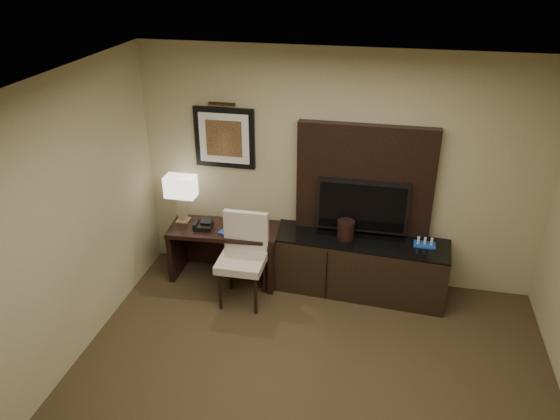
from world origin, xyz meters
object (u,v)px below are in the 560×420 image
(tv, at_px, (362,206))
(water_bottle, at_px, (254,223))
(desk_chair, at_px, (242,261))
(table_lamp, at_px, (182,199))
(minibar_tray, at_px, (425,242))
(credenza, at_px, (358,265))
(desk_phone, at_px, (203,224))
(ice_bucket, at_px, (346,230))
(desk, at_px, (225,253))

(tv, height_order, water_bottle, tv)
(desk_chair, relative_size, table_lamp, 1.79)
(tv, height_order, minibar_tray, tv)
(credenza, bearing_deg, desk_phone, -172.79)
(credenza, xyz_separation_m, desk_phone, (-1.79, -0.11, 0.39))
(water_bottle, bearing_deg, ice_bucket, 1.67)
(desk_chair, height_order, table_lamp, table_lamp)
(water_bottle, relative_size, minibar_tray, 0.79)
(tv, bearing_deg, desk, -173.02)
(desk, height_order, minibar_tray, minibar_tray)
(water_bottle, bearing_deg, credenza, 1.60)
(tv, bearing_deg, table_lamp, -176.57)
(ice_bucket, distance_m, minibar_tray, 0.86)
(desk, xyz_separation_m, credenza, (1.56, 0.05, -0.00))
(minibar_tray, bearing_deg, desk_chair, -165.99)
(desk, xyz_separation_m, tv, (1.55, 0.19, 0.68))
(desk_phone, bearing_deg, desk, 9.43)
(table_lamp, bearing_deg, water_bottle, -3.23)
(desk, height_order, tv, tv)
(table_lamp, bearing_deg, tv, 3.43)
(water_bottle, bearing_deg, desk_chair, -94.14)
(tv, xyz_separation_m, desk_chair, (-1.23, -0.61, -0.50))
(desk, bearing_deg, desk_phone, -169.34)
(desk_phone, distance_m, water_bottle, 0.59)
(tv, distance_m, desk_chair, 1.46)
(credenza, bearing_deg, table_lamp, -176.72)
(minibar_tray, bearing_deg, tv, 169.70)
(table_lamp, xyz_separation_m, water_bottle, (0.87, -0.05, -0.20))
(credenza, relative_size, tv, 1.96)
(ice_bucket, bearing_deg, table_lamp, 179.43)
(desk, bearing_deg, water_bottle, -1.31)
(desk, height_order, credenza, same)
(desk_chair, relative_size, water_bottle, 5.66)
(table_lamp, height_order, minibar_tray, table_lamp)
(desk, distance_m, desk_chair, 0.56)
(desk_chair, relative_size, minibar_tray, 4.50)
(tv, distance_m, desk_phone, 1.82)
(tv, relative_size, desk_phone, 4.88)
(table_lamp, distance_m, water_bottle, 0.90)
(desk, bearing_deg, credenza, -2.11)
(desk_chair, bearing_deg, tv, 26.18)
(tv, xyz_separation_m, desk_phone, (-1.78, -0.25, -0.29))
(desk, xyz_separation_m, water_bottle, (0.36, 0.02, 0.43))
(desk_chair, xyz_separation_m, table_lamp, (-0.84, 0.49, 0.44))
(credenza, bearing_deg, desk, -174.45)
(tv, height_order, desk_phone, tv)
(desk_phone, distance_m, ice_bucket, 1.63)
(tv, bearing_deg, desk_phone, -172.03)
(credenza, xyz_separation_m, tv, (-0.01, 0.14, 0.68))
(desk, bearing_deg, desk_chair, -56.16)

